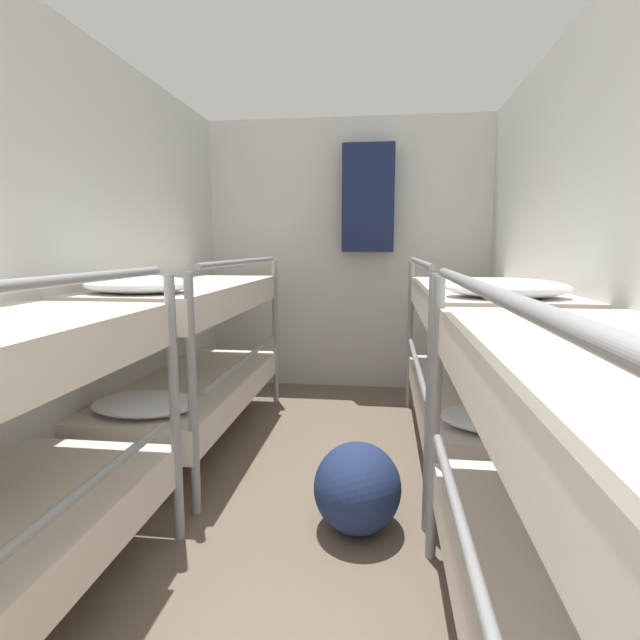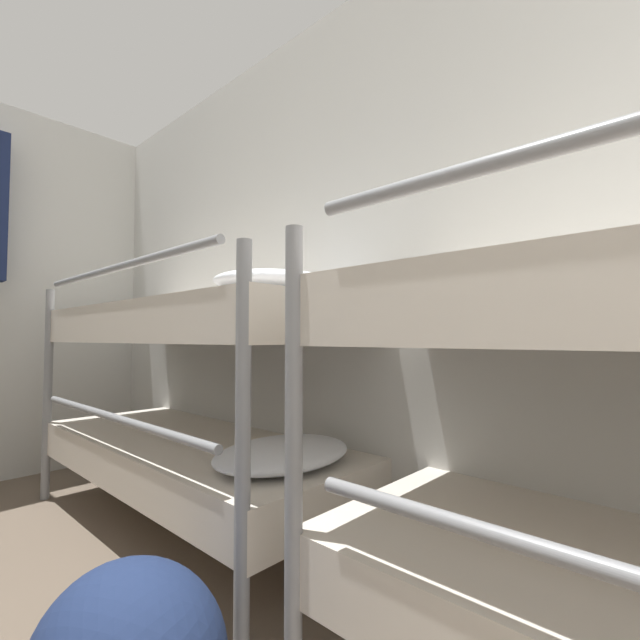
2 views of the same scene
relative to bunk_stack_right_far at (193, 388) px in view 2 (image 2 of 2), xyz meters
The scene contains 2 objects.
wall_right 1.16m from the bunk_stack_right_far, 68.16° to the right, with size 0.06×5.00×2.38m.
bunk_stack_right_far is the anchor object (origin of this frame).
Camera 2 is at (-0.18, 1.60, 0.88)m, focal length 24.00 mm.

